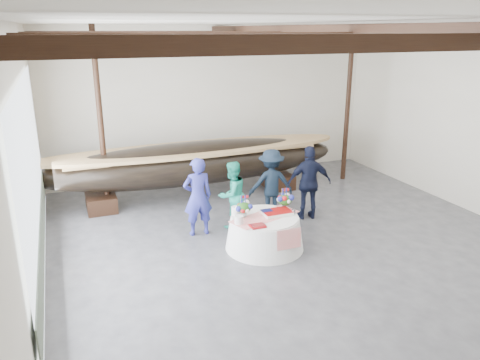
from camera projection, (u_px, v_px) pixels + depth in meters
name	position (u px, v px, depth m)	size (l,w,h in m)	color
floor	(310.00, 256.00, 9.48)	(10.00, 12.00, 0.01)	#3D3D42
wall_back	(214.00, 103.00, 14.09)	(10.00, 0.02, 4.50)	silver
wall_left	(25.00, 177.00, 7.04)	(0.02, 12.00, 4.50)	silver
ceiling	(322.00, 22.00, 8.09)	(10.00, 12.00, 0.01)	white
pavilion_structure	(300.00, 50.00, 8.89)	(9.80, 11.76, 4.50)	black
open_bay	(35.00, 184.00, 8.08)	(0.03, 7.00, 3.20)	silver
longboat_display	(195.00, 163.00, 12.43)	(8.24, 1.65, 1.55)	black
banquet_table	(265.00, 232.00, 9.72)	(1.63, 1.63, 0.70)	silver
tabletop_items	(264.00, 207.00, 9.69)	(1.60, 1.04, 0.40)	red
guest_woman_blue	(198.00, 197.00, 10.23)	(0.64, 0.42, 1.77)	navy
guest_woman_teal	(232.00, 195.00, 10.67)	(0.75, 0.59, 1.55)	#21AA8D
guest_man_left	(271.00, 183.00, 11.24)	(1.09, 0.62, 1.68)	black
guest_man_right	(309.00, 183.00, 11.11)	(1.05, 0.44, 1.79)	black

